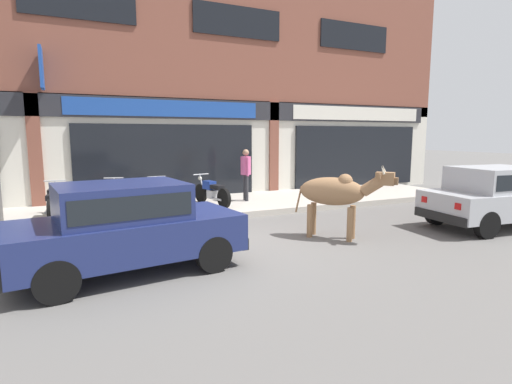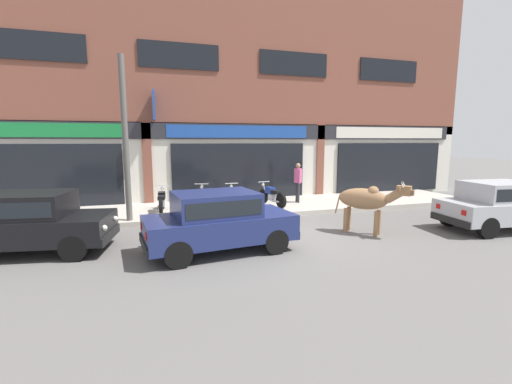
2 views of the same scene
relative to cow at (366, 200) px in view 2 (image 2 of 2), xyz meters
The scene contains 13 objects.
ground_plane 2.42m from the cow, 166.16° to the left, with size 90.00×90.00×0.00m, color #605E5B.
sidewalk 5.00m from the cow, 115.73° to the left, with size 19.00×3.41×0.17m, color #B7AFA3.
shop_building 7.73m from the cow, 108.48° to the left, with size 23.00×1.40×9.96m.
cow is the anchor object (origin of this frame).
car_0 8.66m from the cow, behind, with size 3.77×2.12×1.46m.
car_1 4.36m from the cow, behind, with size 3.74×2.01×1.46m.
car_2 4.19m from the cow, 10.95° to the right, with size 3.73×1.95×1.46m.
motorcycle_0 6.88m from the cow, 143.60° to the left, with size 0.52×1.81×0.88m.
motorcycle_1 5.91m from the cow, 135.05° to the left, with size 0.69×1.78×0.88m.
motorcycle_2 4.89m from the cow, 125.60° to the left, with size 0.52×1.81×0.88m.
motorcycle_3 4.36m from the cow, 108.63° to the left, with size 0.66×1.78×0.88m.
pedestrian 4.44m from the cow, 92.06° to the left, with size 0.32×0.50×1.60m.
utility_pole 7.41m from the cow, 155.19° to the left, with size 0.18×0.18×5.03m, color #595651.
Camera 2 is at (-3.67, -8.78, 2.66)m, focal length 24.00 mm.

